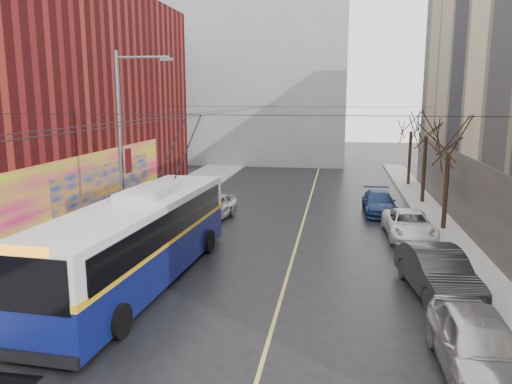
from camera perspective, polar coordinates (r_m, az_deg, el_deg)
ground at (r=13.48m, az=-6.81°, el=-20.59°), size 140.00×140.00×0.00m
sidewalk_left at (r=26.59m, az=-16.30°, el=-4.78°), size 4.00×60.00×0.15m
sidewalk_right at (r=24.71m, az=22.34°, el=-6.35°), size 2.00×60.00×0.15m
lane_line at (r=26.06m, az=5.00°, el=-4.86°), size 0.12×50.00×0.01m
building_far at (r=56.83m, az=-0.10°, el=12.79°), size 20.50×12.10×18.00m
streetlight_pole at (r=23.17m, az=-14.88°, el=5.07°), size 2.65×0.60×9.00m
catenary_wires at (r=26.47m, az=-3.51°, el=9.11°), size 18.00×60.00×0.22m
tree_near at (r=27.69m, az=21.25°, el=5.84°), size 3.20×3.20×6.40m
tree_mid at (r=34.54m, az=18.95°, el=7.29°), size 3.20×3.20×6.68m
tree_far at (r=41.46m, az=17.37°, el=7.71°), size 3.20×3.20×6.57m
pigeons_flying at (r=21.67m, az=-6.43°, el=9.95°), size 1.86×3.01×1.63m
trolleybus at (r=19.41m, az=-13.31°, el=-5.31°), size 3.58×13.19×6.19m
parked_car_a at (r=14.35m, az=24.08°, el=-15.69°), size 2.04×4.91×1.66m
parked_car_b at (r=19.28m, az=20.02°, el=-8.57°), size 2.57×5.27×1.66m
parked_car_c at (r=26.41m, az=17.09°, el=-3.58°), size 2.43×4.96×1.35m
parked_car_d at (r=31.39m, az=13.89°, el=-1.18°), size 1.99×4.69×1.35m
following_car at (r=29.05m, az=-4.97°, el=-1.70°), size 2.37×4.62×1.50m
pedestrian_a at (r=25.83m, az=-15.67°, el=-3.01°), size 0.59×0.74×1.76m
pedestrian_b at (r=23.41m, az=-19.79°, el=-4.57°), size 0.78×0.96×1.84m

